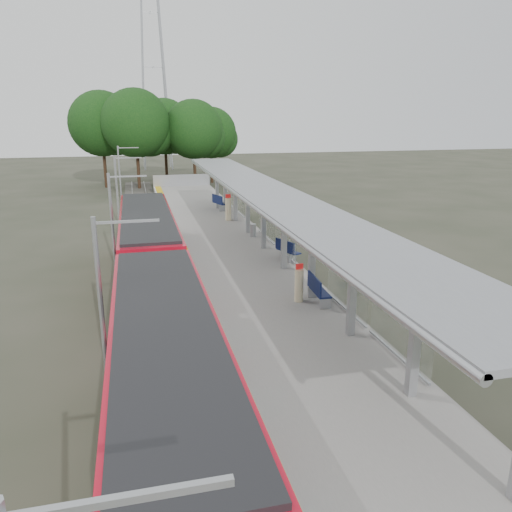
{
  "coord_description": "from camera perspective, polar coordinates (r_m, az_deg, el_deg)",
  "views": [
    {
      "loc": [
        -5.02,
        -8.78,
        8.45
      ],
      "look_at": [
        0.1,
        12.08,
        2.3
      ],
      "focal_mm": 35.0,
      "sensor_mm": 36.0,
      "label": 1
    }
  ],
  "objects": [
    {
      "name": "bench_mid",
      "position": [
        26.3,
        3.56,
        0.75
      ],
      "size": [
        1.02,
        1.6,
        1.05
      ],
      "rotation": [
        0.0,
        0.0,
        0.38
      ],
      "color": "#0E1949",
      "rests_on": "platform"
    },
    {
      "name": "canopy",
      "position": [
        26.18,
        1.05,
        6.63
      ],
      "size": [
        3.27,
        38.0,
        3.66
      ],
      "color": "#9EA0A5",
      "rests_on": "platform"
    },
    {
      "name": "bench_far",
      "position": [
        40.31,
        -4.26,
        6.18
      ],
      "size": [
        1.03,
        1.8,
        1.18
      ],
      "rotation": [
        0.0,
        0.0,
        0.31
      ],
      "color": "#0E1949",
      "rests_on": "platform"
    },
    {
      "name": "litter_bin",
      "position": [
        31.28,
        -0.36,
        2.96
      ],
      "size": [
        0.41,
        0.41,
        0.81
      ],
      "primitive_type": "cylinder",
      "rotation": [
        0.0,
        0.0,
        0.03
      ],
      "color": "#9EA0A5",
      "rests_on": "platform"
    },
    {
      "name": "catenary_masts",
      "position": [
        28.35,
        -15.99,
        4.09
      ],
      "size": [
        2.08,
        48.16,
        5.4
      ],
      "color": "#9EA0A5",
      "rests_on": "ground"
    },
    {
      "name": "tactile_strip",
      "position": [
        29.83,
        -8.62,
        1.35
      ],
      "size": [
        0.6,
        50.0,
        0.02
      ],
      "primitive_type": "cube",
      "color": "gold",
      "rests_on": "platform"
    },
    {
      "name": "train",
      "position": [
        19.55,
        -11.53,
        -3.46
      ],
      "size": [
        2.74,
        27.6,
        3.62
      ],
      "color": "black",
      "rests_on": "ground"
    },
    {
      "name": "ground",
      "position": [
        13.18,
        13.39,
        -24.41
      ],
      "size": [
        200.0,
        200.0,
        0.0
      ],
      "primitive_type": "plane",
      "color": "#474438",
      "rests_on": "ground"
    },
    {
      "name": "pylon",
      "position": [
        82.56,
        -11.85,
        23.01
      ],
      "size": [
        8.0,
        4.0,
        38.0
      ],
      "primitive_type": null,
      "color": "#9EA0A5",
      "rests_on": "ground"
    },
    {
      "name": "end_fence",
      "position": [
        54.4,
        -8.49,
        8.57
      ],
      "size": [
        6.0,
        0.1,
        1.2
      ],
      "primitive_type": "cube",
      "color": "#9EA0A5",
      "rests_on": "platform"
    },
    {
      "name": "tree_cluster",
      "position": [
        61.46,
        -11.46,
        14.3
      ],
      "size": [
        19.68,
        14.31,
        11.2
      ],
      "color": "#382316",
      "rests_on": "ground"
    },
    {
      "name": "trackbed",
      "position": [
        29.97,
        -12.26,
        -0.54
      ],
      "size": [
        3.0,
        70.0,
        0.24
      ],
      "primitive_type": "cube",
      "color": "#59544C",
      "rests_on": "ground"
    },
    {
      "name": "info_pillar_far",
      "position": [
        36.14,
        -3.19,
        5.39
      ],
      "size": [
        0.43,
        0.43,
        1.9
      ],
      "rotation": [
        0.0,
        0.0,
        0.05
      ],
      "color": "beige",
      "rests_on": "platform"
    },
    {
      "name": "info_pillar_near",
      "position": [
        20.48,
        4.93,
        -3.33
      ],
      "size": [
        0.36,
        0.36,
        1.61
      ],
      "rotation": [
        0.0,
        0.0,
        0.11
      ],
      "color": "beige",
      "rests_on": "platform"
    },
    {
      "name": "bench_near",
      "position": [
        20.39,
        6.99,
        -3.75
      ],
      "size": [
        0.6,
        1.71,
        1.15
      ],
      "rotation": [
        0.0,
        0.0,
        -0.05
      ],
      "color": "#0E1949",
      "rests_on": "platform"
    },
    {
      "name": "platform",
      "position": [
        30.28,
        -3.77,
        0.72
      ],
      "size": [
        6.0,
        50.0,
        1.0
      ],
      "primitive_type": "cube",
      "color": "gray",
      "rests_on": "ground"
    }
  ]
}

